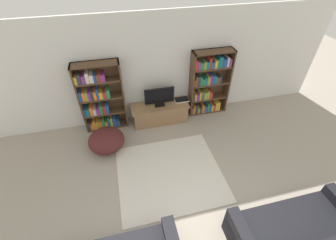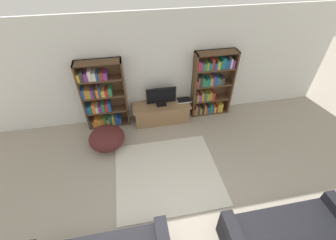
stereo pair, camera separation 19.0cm
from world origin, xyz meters
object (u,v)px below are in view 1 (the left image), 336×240
tv_stand (160,113)px  television (159,97)px  laptop (182,100)px  bookshelf_right (208,84)px  beanbag_ottoman (106,140)px  couch_right_sofa (299,237)px  bookshelf_left (100,99)px

tv_stand → television: (0.00, 0.00, 0.50)m
laptop → bookshelf_right: bearing=4.2°
tv_stand → television: bearing=90.0°
beanbag_ottoman → couch_right_sofa: bearing=-45.9°
bookshelf_left → tv_stand: (1.38, -0.14, -0.56)m
beanbag_ottoman → laptop: bearing=20.7°
bookshelf_left → beanbag_ottoman: 0.98m
couch_right_sofa → beanbag_ottoman: 3.92m
tv_stand → couch_right_sofa: couch_right_sofa is taller
couch_right_sofa → beanbag_ottoman: bearing=134.1°
couch_right_sofa → television: bearing=111.6°
tv_stand → television: 0.50m
beanbag_ottoman → tv_stand: bearing=25.6°
tv_stand → laptop: bearing=8.4°
laptop → couch_right_sofa: size_ratio=0.19×
bookshelf_right → tv_stand: 1.42m
tv_stand → bookshelf_left: bearing=174.2°
bookshelf_right → beanbag_ottoman: 2.82m
television → laptop: size_ratio=2.01×
tv_stand → beanbag_ottoman: 1.50m
tv_stand → beanbag_ottoman: (-1.36, -0.65, -0.02)m
bookshelf_right → television: 1.29m
bookshelf_right → tv_stand: bearing=-173.8°
tv_stand → beanbag_ottoman: size_ratio=1.80×
tv_stand → couch_right_sofa: 3.73m
bookshelf_left → television: size_ratio=2.38×
bookshelf_left → couch_right_sofa: bookshelf_left is taller
laptop → tv_stand: bearing=-171.6°
bookshelf_left → tv_stand: 1.50m
bookshelf_left → laptop: 2.00m
bookshelf_left → couch_right_sofa: 4.56m
bookshelf_right → beanbag_ottoman: size_ratio=2.17×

